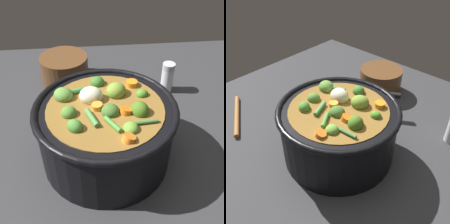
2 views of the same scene
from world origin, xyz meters
TOP-DOWN VIEW (x-y plane):
  - ground_plane at (0.00, 0.00)m, footprint 1.10×1.10m
  - cooking_pot at (-0.00, -0.00)m, footprint 0.30×0.30m
  - salt_shaker at (-0.24, 0.20)m, footprint 0.04×0.04m
  - small_saucepan at (-0.33, -0.10)m, footprint 0.23×0.21m

SIDE VIEW (x-z plane):
  - ground_plane at x=0.00m, z-range 0.00..0.00m
  - small_saucepan at x=-0.33m, z-range 0.00..0.08m
  - salt_shaker at x=-0.24m, z-range 0.00..0.09m
  - cooking_pot at x=0.00m, z-range -0.01..0.16m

